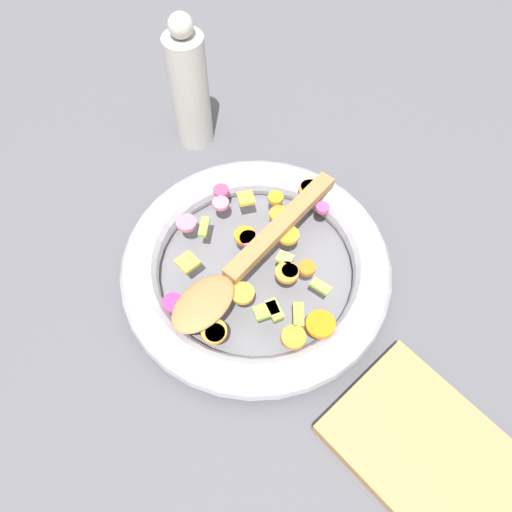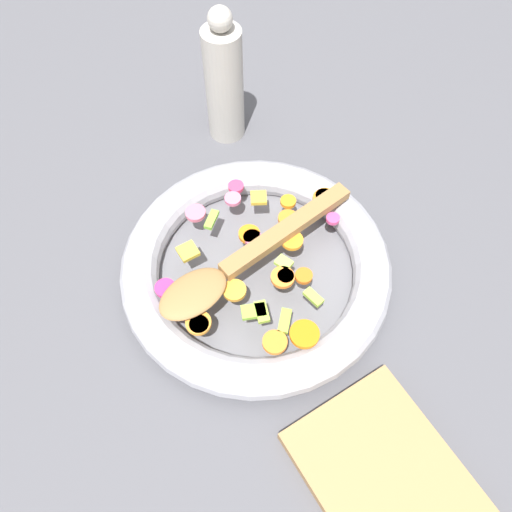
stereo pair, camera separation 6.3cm
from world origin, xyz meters
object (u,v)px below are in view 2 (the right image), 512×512
Objects in this scene: wooden_spoon at (239,262)px; skillet at (256,267)px; pepper_mill at (224,82)px; cutting_board at (408,509)px.

skillet is at bearing -82.48° from wooden_spoon.
wooden_spoon is 0.29m from pepper_mill.
skillet is 1.19× the size of wooden_spoon.
pepper_mill is (0.26, -0.10, 0.08)m from skillet.
skillet is 1.34× the size of cutting_board.
pepper_mill is 0.60m from cutting_board.
pepper_mill is 0.81× the size of cutting_board.
skillet is at bearing 158.18° from pepper_mill.
pepper_mill reaches higher than skillet.
cutting_board is at bearing 168.58° from pepper_mill.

